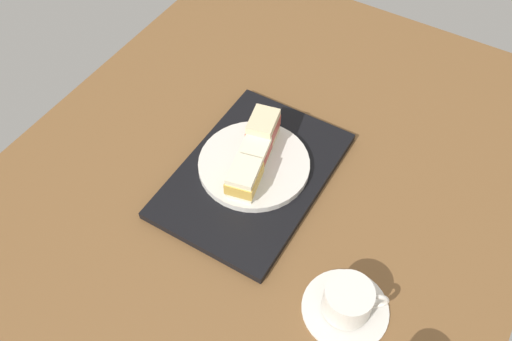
{
  "coord_description": "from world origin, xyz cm",
  "views": [
    {
      "loc": [
        49.96,
        31.77,
        85.7
      ],
      "look_at": [
        -4.24,
        -0.65,
        5.0
      ],
      "focal_mm": 38.27,
      "sensor_mm": 36.0,
      "label": 1
    }
  ],
  "objects_px": {
    "sandwich_plate": "(254,164)",
    "sandwich_middle": "(254,155)",
    "coffee_cup": "(348,302)",
    "sandwich_far": "(244,178)",
    "sandwich_near": "(263,129)"
  },
  "relations": [
    {
      "from": "sandwich_middle",
      "to": "coffee_cup",
      "type": "relative_size",
      "value": 0.57
    },
    {
      "from": "sandwich_far",
      "to": "coffee_cup",
      "type": "distance_m",
      "value": 0.29
    },
    {
      "from": "sandwich_middle",
      "to": "coffee_cup",
      "type": "xyz_separation_m",
      "value": [
        0.17,
        0.28,
        -0.03
      ]
    },
    {
      "from": "sandwich_far",
      "to": "sandwich_near",
      "type": "bearing_deg",
      "value": -165.89
    },
    {
      "from": "sandwich_near",
      "to": "sandwich_middle",
      "type": "distance_m",
      "value": 0.06
    },
    {
      "from": "sandwich_plate",
      "to": "sandwich_middle",
      "type": "relative_size",
      "value": 2.64
    },
    {
      "from": "sandwich_near",
      "to": "sandwich_far",
      "type": "distance_m",
      "value": 0.12
    },
    {
      "from": "sandwich_plate",
      "to": "sandwich_middle",
      "type": "distance_m",
      "value": 0.03
    },
    {
      "from": "coffee_cup",
      "to": "sandwich_far",
      "type": "bearing_deg",
      "value": -112.63
    },
    {
      "from": "sandwich_plate",
      "to": "sandwich_middle",
      "type": "bearing_deg",
      "value": -90.0
    },
    {
      "from": "sandwich_plate",
      "to": "sandwich_far",
      "type": "height_order",
      "value": "sandwich_far"
    },
    {
      "from": "sandwich_near",
      "to": "sandwich_middle",
      "type": "xyz_separation_m",
      "value": [
        0.06,
        0.02,
        -0.01
      ]
    },
    {
      "from": "sandwich_far",
      "to": "sandwich_plate",
      "type": "bearing_deg",
      "value": -165.89
    },
    {
      "from": "sandwich_middle",
      "to": "sandwich_plate",
      "type": "bearing_deg",
      "value": 90.0
    },
    {
      "from": "sandwich_middle",
      "to": "sandwich_far",
      "type": "xyz_separation_m",
      "value": [
        0.06,
        0.02,
        0.0
      ]
    }
  ]
}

